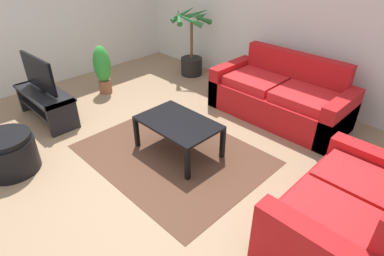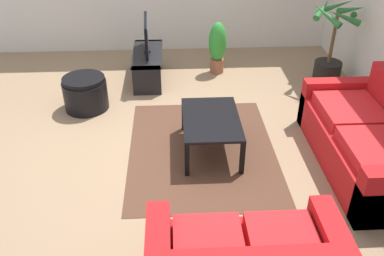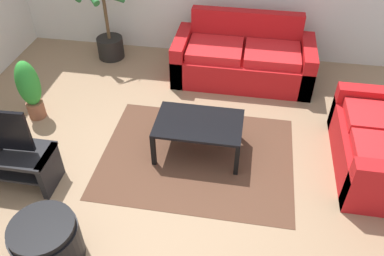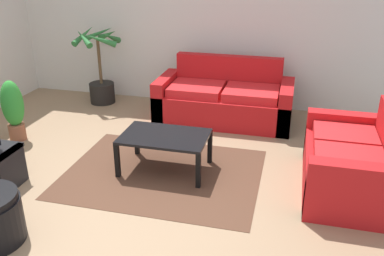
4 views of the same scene
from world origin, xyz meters
name	(u,v)px [view 2 (image 2 of 4)]	position (x,y,z in m)	size (l,w,h in m)	color
ground_plane	(160,139)	(0.00, 0.00, 0.00)	(6.60, 6.60, 0.00)	#937556
couch_main	(368,142)	(0.63, 2.28, 0.30)	(1.96, 0.90, 0.90)	red
tv_stand	(148,62)	(-1.72, -0.19, 0.29)	(1.10, 0.45, 0.44)	black
tv	(146,35)	(-1.72, -0.18, 0.71)	(0.84, 0.10, 0.51)	black
coffee_table	(211,122)	(0.25, 0.60, 0.38)	(0.98, 0.64, 0.44)	black
area_rug	(202,149)	(0.25, 0.50, 0.00)	(2.20, 1.70, 0.01)	#513323
potted_palm	(331,52)	(-1.47, 2.55, 0.49)	(0.74, 0.77, 1.24)	black
potted_plant_small	(217,46)	(-1.93, 0.91, 0.44)	(0.28, 0.28, 0.82)	brown
ottoman	(85,93)	(-0.85, -1.01, 0.23)	(0.59, 0.59, 0.46)	black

